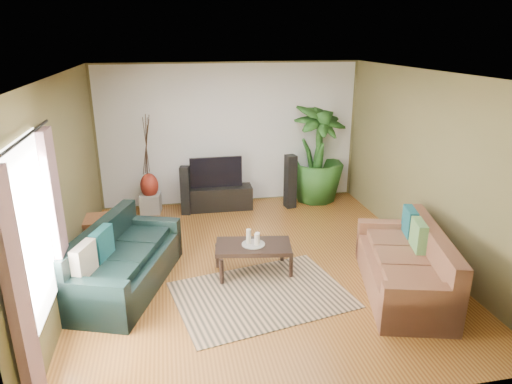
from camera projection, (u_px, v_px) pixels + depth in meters
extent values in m
plane|color=brown|center=(259.00, 265.00, 6.63)|extent=(5.50, 5.50, 0.00)
plane|color=white|center=(259.00, 74.00, 5.75)|extent=(5.50, 5.50, 0.00)
plane|color=brown|center=(230.00, 135.00, 8.74)|extent=(5.00, 0.00, 5.00)
plane|color=brown|center=(327.00, 275.00, 3.64)|extent=(5.00, 0.00, 5.00)
plane|color=brown|center=(64.00, 187.00, 5.73)|extent=(0.00, 5.50, 5.50)
plane|color=brown|center=(427.00, 166.00, 6.64)|extent=(0.00, 5.50, 5.50)
plane|color=white|center=(230.00, 135.00, 8.73)|extent=(4.90, 0.00, 4.90)
plane|color=white|center=(32.00, 235.00, 4.23)|extent=(0.00, 1.80, 1.80)
cube|color=gray|center=(19.00, 302.00, 3.63)|extent=(0.08, 0.35, 2.20)
cube|color=gray|center=(58.00, 228.00, 5.02)|extent=(0.08, 0.35, 2.20)
cylinder|color=black|center=(21.00, 140.00, 3.95)|extent=(0.03, 1.90, 0.03)
cube|color=black|center=(126.00, 257.00, 5.92)|extent=(1.49, 2.18, 0.85)
cube|color=brown|center=(403.00, 261.00, 5.82)|extent=(1.38, 2.14, 0.85)
cube|color=tan|center=(261.00, 295.00, 5.85)|extent=(2.40, 1.91, 0.01)
cube|color=black|center=(253.00, 258.00, 6.35)|extent=(1.11, 0.72, 0.42)
cylinder|color=gray|center=(253.00, 244.00, 6.28)|extent=(0.32, 0.32, 0.01)
cylinder|color=beige|center=(249.00, 236.00, 6.26)|extent=(0.07, 0.07, 0.21)
cylinder|color=#F2E5CC|center=(257.00, 239.00, 6.23)|extent=(0.07, 0.07, 0.16)
cylinder|color=beige|center=(257.00, 237.00, 6.33)|extent=(0.07, 0.07, 0.13)
cube|color=black|center=(217.00, 198.00, 8.67)|extent=(1.34, 0.43, 0.44)
cube|color=black|center=(216.00, 172.00, 8.53)|extent=(0.97, 0.05, 0.58)
cube|color=black|center=(186.00, 191.00, 8.37)|extent=(0.20, 0.21, 0.91)
cube|color=black|center=(290.00, 182.00, 8.69)|extent=(0.22, 0.24, 1.03)
imported|color=#204D19|center=(317.00, 153.00, 8.94)|extent=(1.39, 1.39, 1.92)
cylinder|color=black|center=(315.00, 193.00, 9.21)|extent=(0.36, 0.36, 0.28)
cube|color=#959593|center=(151.00, 203.00, 8.53)|extent=(0.40, 0.40, 0.36)
ellipsoid|color=maroon|center=(149.00, 186.00, 8.42)|extent=(0.33, 0.33, 0.46)
cube|color=brown|center=(103.00, 234.00, 7.01)|extent=(0.51, 0.51, 0.53)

